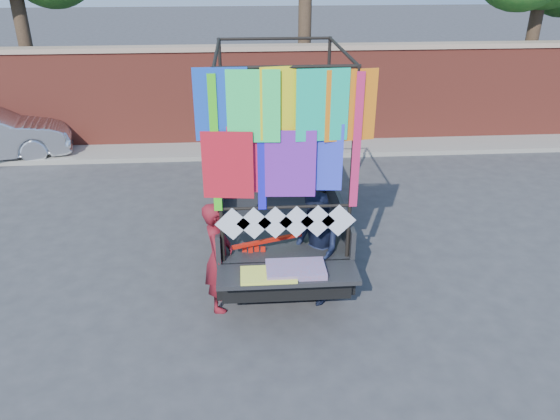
{
  "coord_description": "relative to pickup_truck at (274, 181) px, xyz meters",
  "views": [
    {
      "loc": [
        -0.79,
        -7.28,
        4.88
      ],
      "look_at": [
        -0.28,
        -0.13,
        1.4
      ],
      "focal_mm": 35.0,
      "sensor_mm": 36.0,
      "label": 1
    }
  ],
  "objects": [
    {
      "name": "curb",
      "position": [
        0.24,
        4.16,
        -0.85
      ],
      "size": [
        30.0,
        1.2,
        0.12
      ],
      "primitive_type": "cube",
      "color": "gray",
      "rests_on": "ground"
    },
    {
      "name": "brick_wall",
      "position": [
        0.24,
        4.86,
        0.42
      ],
      "size": [
        30.0,
        0.45,
        2.61
      ],
      "color": "#96392B",
      "rests_on": "ground"
    },
    {
      "name": "woman",
      "position": [
        -0.95,
        -2.61,
        -0.06
      ],
      "size": [
        0.45,
        0.65,
        1.7
      ],
      "primitive_type": "imported",
      "rotation": [
        0.0,
        0.0,
        1.5
      ],
      "color": "maroon",
      "rests_on": "ground"
    },
    {
      "name": "pickup_truck",
      "position": [
        0.0,
        0.0,
        0.0
      ],
      "size": [
        2.27,
        5.7,
        3.59
      ],
      "color": "black",
      "rests_on": "ground"
    },
    {
      "name": "streamer_bundle",
      "position": [
        -0.36,
        -2.57,
        -0.06
      ],
      "size": [
        1.02,
        0.38,
        0.72
      ],
      "color": "red",
      "rests_on": "ground"
    },
    {
      "name": "ground",
      "position": [
        0.24,
        -2.14,
        -0.91
      ],
      "size": [
        90.0,
        90.0,
        0.0
      ],
      "primitive_type": "plane",
      "color": "#38383A",
      "rests_on": "ground"
    },
    {
      "name": "man",
      "position": [
        0.46,
        -2.51,
        -0.04
      ],
      "size": [
        0.86,
        0.99,
        1.73
      ],
      "primitive_type": "imported",
      "rotation": [
        0.0,
        0.0,
        -1.29
      ],
      "color": "#141A32",
      "rests_on": "ground"
    }
  ]
}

